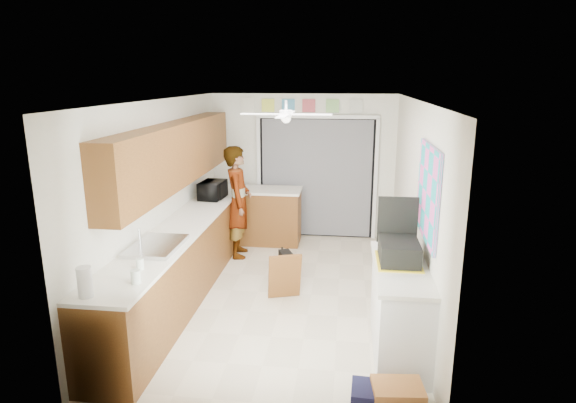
{
  "coord_description": "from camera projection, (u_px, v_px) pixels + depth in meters",
  "views": [
    {
      "loc": [
        0.76,
        -5.8,
        2.76
      ],
      "look_at": [
        0.0,
        0.4,
        1.15
      ],
      "focal_mm": 30.0,
      "sensor_mm": 36.0,
      "label": 1
    }
  ],
  "objects": [
    {
      "name": "left_countertop",
      "position": [
        186.0,
        223.0,
        6.27
      ],
      "size": [
        0.62,
        4.8,
        0.04
      ],
      "primitive_type": "cube",
      "color": "white",
      "rests_on": "left_base_cabinets"
    },
    {
      "name": "suitcase_lid",
      "position": [
        398.0,
        220.0,
        5.09
      ],
      "size": [
        0.42,
        0.03,
        0.5
      ],
      "primitive_type": "cube",
      "rotation": [
        0.0,
        0.0,
        0.01
      ],
      "color": "black",
      "rests_on": "suitcase"
    },
    {
      "name": "wall_right",
      "position": [
        414.0,
        206.0,
        5.85
      ],
      "size": [
        0.0,
        5.0,
        5.0
      ],
      "primitive_type": "plane",
      "rotation": [
        1.57,
        0.0,
        -1.57
      ],
      "color": "white",
      "rests_on": "ground"
    },
    {
      "name": "right_counter_top",
      "position": [
        401.0,
        267.0,
        4.81
      ],
      "size": [
        0.54,
        1.44,
        0.04
      ],
      "primitive_type": "cube",
      "color": "white",
      "rests_on": "right_counter_base"
    },
    {
      "name": "navy_crate",
      "position": [
        373.0,
        399.0,
        4.09
      ],
      "size": [
        0.38,
        0.32,
        0.22
      ],
      "primitive_type": "cube",
      "rotation": [
        0.0,
        0.0,
        -0.05
      ],
      "color": "#151535",
      "rests_on": "floor"
    },
    {
      "name": "suitcase_rim",
      "position": [
        398.0,
        262.0,
        4.9
      ],
      "size": [
        0.44,
        0.58,
        0.02
      ],
      "primitive_type": "cube",
      "rotation": [
        0.0,
        0.0,
        0.01
      ],
      "color": "yellow",
      "rests_on": "suitcase"
    },
    {
      "name": "left_base_cabinets",
      "position": [
        187.0,
        257.0,
        6.39
      ],
      "size": [
        0.6,
        4.8,
        0.9
      ],
      "primitive_type": "cube",
      "color": "brown",
      "rests_on": "floor"
    },
    {
      "name": "man",
      "position": [
        238.0,
        202.0,
        7.51
      ],
      "size": [
        0.52,
        0.7,
        1.76
      ],
      "primitive_type": "imported",
      "rotation": [
        0.0,
        0.0,
        1.73
      ],
      "color": "white",
      "rests_on": "floor"
    },
    {
      "name": "paper_towel_roll",
      "position": [
        85.0,
        282.0,
        4.09
      ],
      "size": [
        0.15,
        0.15,
        0.27
      ],
      "primitive_type": "cylinder",
      "rotation": [
        0.0,
        0.0,
        0.28
      ],
      "color": "white",
      "rests_on": "left_countertop"
    },
    {
      "name": "curtain_panel",
      "position": [
        316.0,
        179.0,
        8.39
      ],
      "size": [
        1.9,
        0.03,
        2.05
      ],
      "primitive_type": "cube",
      "color": "slate",
      "rests_on": "wall_back"
    },
    {
      "name": "header_frame_1",
      "position": [
        288.0,
        106.0,
        8.18
      ],
      "size": [
        0.22,
        0.02,
        0.22
      ],
      "primitive_type": "cube",
      "color": "#4995C4",
      "rests_on": "wall_back"
    },
    {
      "name": "header_frame_0",
      "position": [
        268.0,
        105.0,
        8.22
      ],
      "size": [
        0.22,
        0.02,
        0.22
      ],
      "primitive_type": "cube",
      "color": "#E4EF4F",
      "rests_on": "wall_back"
    },
    {
      "name": "peninsula_base",
      "position": [
        270.0,
        217.0,
        8.22
      ],
      "size": [
        1.0,
        0.6,
        0.9
      ],
      "primitive_type": "cube",
      "color": "brown",
      "rests_on": "floor"
    },
    {
      "name": "jar_b",
      "position": [
        140.0,
        264.0,
        4.7
      ],
      "size": [
        0.08,
        0.08,
        0.11
      ],
      "primitive_type": "cylinder",
      "rotation": [
        0.0,
        0.0,
        -0.13
      ],
      "color": "silver",
      "rests_on": "left_countertop"
    },
    {
      "name": "header_frame_3",
      "position": [
        332.0,
        106.0,
        8.09
      ],
      "size": [
        0.22,
        0.02,
        0.22
      ],
      "primitive_type": "cube",
      "color": "#85BE6D",
      "rests_on": "wall_back"
    },
    {
      "name": "abstract_painting",
      "position": [
        428.0,
        193.0,
        4.79
      ],
      "size": [
        0.03,
        1.15,
        0.95
      ],
      "primitive_type": "cube",
      "color": "#FF5DC7",
      "rests_on": "wall_right"
    },
    {
      "name": "back_opening_recess",
      "position": [
        317.0,
        178.0,
        8.43
      ],
      "size": [
        2.0,
        0.06,
        2.1
      ],
      "primitive_type": "cube",
      "color": "black",
      "rests_on": "wall_back"
    },
    {
      "name": "wall_front",
      "position": [
        241.0,
        284.0,
        3.64
      ],
      "size": [
        3.2,
        0.0,
        3.2
      ],
      "primitive_type": "plane",
      "rotation": [
        -1.57,
        0.0,
        0.0
      ],
      "color": "white",
      "rests_on": "ground"
    },
    {
      "name": "suitcase",
      "position": [
        399.0,
        252.0,
        4.87
      ],
      "size": [
        0.39,
        0.52,
        0.22
      ],
      "primitive_type": "cube",
      "rotation": [
        0.0,
        0.0,
        0.01
      ],
      "color": "black",
      "rests_on": "right_counter_top"
    },
    {
      "name": "door_trim_head",
      "position": [
        317.0,
        117.0,
        8.14
      ],
      "size": [
        2.1,
        0.04,
        0.06
      ],
      "primitive_type": "cube",
      "color": "white",
      "rests_on": "wall_back"
    },
    {
      "name": "wall_left",
      "position": [
        162.0,
        198.0,
        6.23
      ],
      "size": [
        0.0,
        5.0,
        5.0
      ],
      "primitive_type": "plane",
      "rotation": [
        1.57,
        0.0,
        1.57
      ],
      "color": "white",
      "rests_on": "ground"
    },
    {
      "name": "right_counter_base",
      "position": [
        399.0,
        310.0,
        4.93
      ],
      "size": [
        0.5,
        1.4,
        0.9
      ],
      "primitive_type": "cube",
      "color": "white",
      "rests_on": "floor"
    },
    {
      "name": "header_frame_4",
      "position": [
        356.0,
        106.0,
        8.04
      ],
      "size": [
        0.22,
        0.02,
        0.22
      ],
      "primitive_type": "cube",
      "color": "beige",
      "rests_on": "wall_back"
    },
    {
      "name": "faucet",
      "position": [
        140.0,
        238.0,
        5.3
      ],
      "size": [
        0.03,
        0.03,
        0.22
      ],
      "primitive_type": "cylinder",
      "color": "silver",
      "rests_on": "left_countertop"
    },
    {
      "name": "wall_back",
      "position": [
        303.0,
        166.0,
        8.44
      ],
      "size": [
        3.2,
        0.0,
        3.2
      ],
      "primitive_type": "plane",
      "rotation": [
        1.57,
        0.0,
        0.0
      ],
      "color": "white",
      "rests_on": "ground"
    },
    {
      "name": "microwave",
      "position": [
        213.0,
        190.0,
        7.43
      ],
      "size": [
        0.37,
        0.51,
        0.27
      ],
      "primitive_type": "imported",
      "rotation": [
        0.0,
        0.0,
        1.5
      ],
      "color": "black",
      "rests_on": "left_countertop"
    },
    {
      "name": "sink_basin",
      "position": [
        157.0,
        246.0,
        5.3
      ],
      "size": [
        0.5,
        0.76,
        0.06
      ],
      "primitive_type": "cube",
      "color": "silver",
      "rests_on": "left_countertop"
    },
    {
      "name": "upper_cabinets",
      "position": [
        177.0,
        154.0,
        6.26
      ],
      "size": [
        0.32,
        4.0,
        0.8
      ],
      "primitive_type": "cube",
      "color": "brown",
      "rests_on": "wall_left"
    },
    {
      "name": "floor",
      "position": [
        284.0,
        293.0,
        6.35
      ],
      "size": [
        5.0,
        5.0,
        0.0
      ],
      "primitive_type": "plane",
      "color": "beige",
      "rests_on": "ground"
    },
    {
      "name": "header_frame_2",
      "position": [
        309.0,
        106.0,
        8.14
      ],
      "size": [
        0.22,
        0.02,
        0.22
      ],
      "primitive_type": "cube",
      "color": "#BE4752",
      "rests_on": "wall_back"
    },
    {
      "name": "door_trim_left",
      "position": [
        259.0,
        177.0,
        8.53
      ],
      "size": [
        0.06,
        0.04,
        2.1
      ],
      "primitive_type": "cube",
      "color": "white",
      "rests_on": "wall_back"
    },
    {
      "name": "route66_sign",
      "position": [
        248.0,
        105.0,
        8.26
      ],
      "size": [
        0.22,
        0.02,
        0.26
      ],
      "primitive_type": "cube",
      "color": "silver",
      "rests_on": "wall_back"
    },
    {
      "name": "peninsula_top",
      "position": [
        270.0,
        190.0,
        8.1
      ],
      "size": [
        1.04,
        0.64,
        0.04
      ],
      "primitive_type": "cube",
      "color": "white",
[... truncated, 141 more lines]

